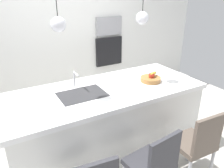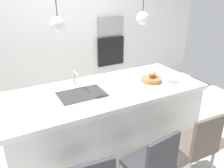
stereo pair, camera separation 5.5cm
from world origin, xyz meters
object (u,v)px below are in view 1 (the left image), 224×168
at_px(microwave, 109,26).
at_px(chair_far, 196,143).
at_px(fruit_bowl, 151,78).
at_px(chair_middle, 154,163).
at_px(oven, 109,51).

distance_m(microwave, chair_far, 2.72).
height_order(microwave, chair_far, microwave).
bearing_deg(fruit_bowl, chair_far, -90.80).
bearing_deg(microwave, chair_middle, -109.12).
height_order(fruit_bowl, microwave, microwave).
xyz_separation_m(chair_middle, chair_far, (0.61, -0.00, 0.02)).
bearing_deg(fruit_bowl, oven, 81.21).
relative_size(fruit_bowl, chair_far, 0.30).
distance_m(fruit_bowl, oven, 1.68).
height_order(fruit_bowl, chair_middle, fruit_bowl).
xyz_separation_m(fruit_bowl, oven, (0.26, 1.66, -0.04)).
xyz_separation_m(microwave, chair_middle, (-0.88, -2.54, -0.96)).
distance_m(microwave, oven, 0.50).
distance_m(fruit_bowl, chair_middle, 1.19).
bearing_deg(fruit_bowl, chair_middle, -125.25).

